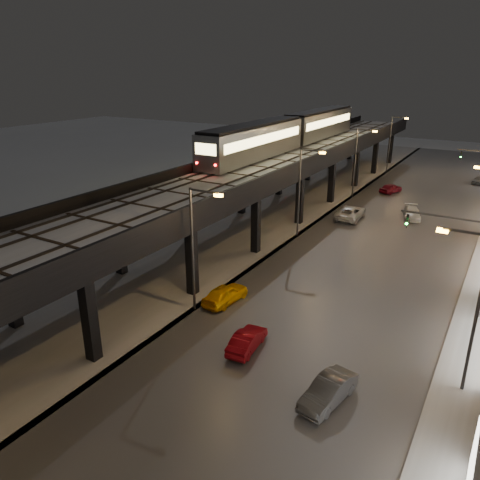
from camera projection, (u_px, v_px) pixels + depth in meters
The scene contains 21 objects.
ground at pixel (51, 424), 22.86m from camera, with size 220.00×220.00×0.00m, color silver.
road_surface at pixel (387, 238), 47.51m from camera, with size 17.00×120.00×0.06m, color #46474D.
under_viaduct_pavement at pixel (269, 218), 53.95m from camera, with size 11.00×120.00×0.06m, color #9FA1A8.
elevated_viaduct at pixel (257, 175), 49.45m from camera, with size 9.00×100.00×6.30m.
viaduct_trackbed at pixel (257, 168), 49.29m from camera, with size 8.40×100.00×0.32m.
viaduct_parapet_streetside at pixel (295, 168), 47.07m from camera, with size 0.30×100.00×1.10m, color black.
viaduct_parapet_far at pixel (223, 160), 51.22m from camera, with size 0.30×100.00×1.10m, color black.
streetlight_left_1 at pixel (195, 242), 31.73m from camera, with size 2.57×0.28×9.00m.
streetlight_right_1 at pixel (473, 303), 23.55m from camera, with size 2.56×0.28×9.00m.
streetlight_left_2 at pixel (302, 187), 46.25m from camera, with size 2.57×0.28×9.00m.
streetlight_left_3 at pixel (357, 158), 60.77m from camera, with size 2.57×0.28×9.00m.
streetlight_left_4 at pixel (392, 140), 75.29m from camera, with size 2.57×0.28×9.00m.
traffic_light_rig_a at pixel (470, 255), 31.49m from camera, with size 6.10×0.34×7.00m.
subway_train at pixel (291, 131), 60.79m from camera, with size 3.24×39.33×3.88m.
car_taxi at pixel (225, 294), 34.36m from camera, with size 1.64×4.07×1.39m, color #ECA400.
car_near_white at pixel (247, 341), 28.70m from camera, with size 1.29×3.69×1.22m, color maroon.
car_mid_silver at pixel (350, 213), 53.32m from camera, with size 2.49×5.40×1.50m, color silver.
car_far_white at pixel (391, 189), 64.30m from camera, with size 1.54×3.82×1.30m, color maroon.
car_onc_silver at pixel (328, 392), 24.14m from camera, with size 1.40×4.01×1.32m, color #44454A.
car_onc_white at pixel (412, 213), 53.53m from camera, with size 1.73×4.26×1.24m, color white.
car_onc_red at pixel (480, 180), 69.25m from camera, with size 1.48×3.69×1.26m, color #57585A.
Camera 1 is at (17.29, -11.01, 16.45)m, focal length 35.00 mm.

